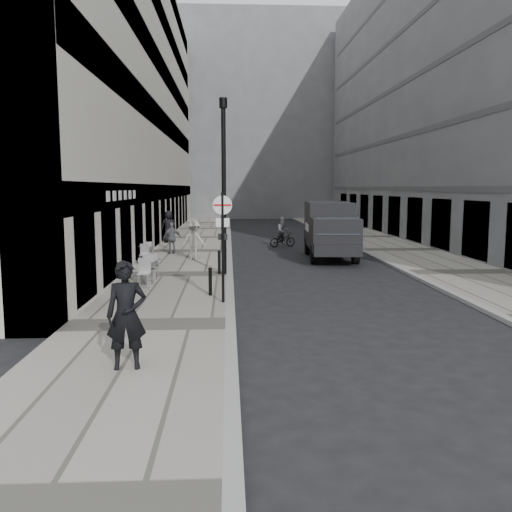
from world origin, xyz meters
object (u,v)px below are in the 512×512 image
at_px(cyclist, 282,235).
at_px(lamppost, 224,178).
at_px(walking_man, 126,315).
at_px(sign_post, 223,232).
at_px(panel_van, 330,227).

bearing_deg(cyclist, lamppost, -131.50).
xyz_separation_m(walking_man, lamppost, (1.68, 10.78, 2.65)).
relative_size(lamppost, cyclist, 3.79).
bearing_deg(lamppost, walking_man, -98.87).
bearing_deg(sign_post, walking_man, -104.16).
relative_size(walking_man, lamppost, 0.30).
xyz_separation_m(lamppost, panel_van, (5.01, 5.19, -2.24)).
bearing_deg(walking_man, sign_post, 65.82).
xyz_separation_m(lamppost, cyclist, (3.24, 10.25, -3.08)).
distance_m(sign_post, panel_van, 11.51).
relative_size(sign_post, lamppost, 0.48).
height_order(lamppost, panel_van, lamppost).
height_order(sign_post, panel_van, sign_post).
height_order(walking_man, cyclist, walking_man).
relative_size(walking_man, sign_post, 0.63).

